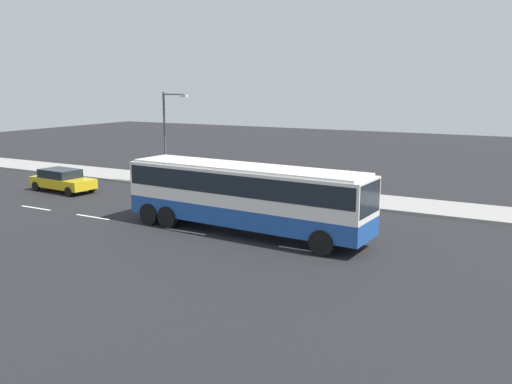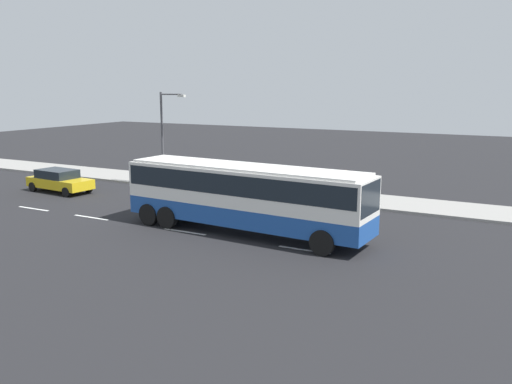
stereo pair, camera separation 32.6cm
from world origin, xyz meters
TOP-DOWN VIEW (x-y plane):
  - ground_plane at (0.00, 0.00)m, footprint 120.00×120.00m
  - sidewalk_curb at (0.00, 8.76)m, footprint 80.00×4.00m
  - lane_centreline at (-6.23, -2.06)m, footprint 25.16×0.16m
  - coach_bus at (1.87, -0.94)m, footprint 12.55×3.32m
  - car_yellow_taxi at (-14.04, 2.22)m, footprint 4.85×2.29m
  - pedestrian_near_curb at (-4.96, 7.24)m, footprint 0.32×0.32m
  - pedestrian_at_crossing at (3.57, 8.92)m, footprint 0.32×0.32m
  - street_lamp at (-9.02, 7.26)m, footprint 2.06×0.24m

SIDE VIEW (x-z plane):
  - ground_plane at x=0.00m, z-range 0.00..0.00m
  - lane_centreline at x=-6.23m, z-range 0.00..0.01m
  - sidewalk_curb at x=0.00m, z-range 0.00..0.15m
  - car_yellow_taxi at x=-14.04m, z-range 0.05..1.55m
  - pedestrian_near_curb at x=-4.96m, z-range 0.26..1.78m
  - pedestrian_at_crossing at x=3.57m, z-range 0.28..1.99m
  - coach_bus at x=1.87m, z-range 0.40..3.69m
  - street_lamp at x=-9.02m, z-range 0.70..7.10m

